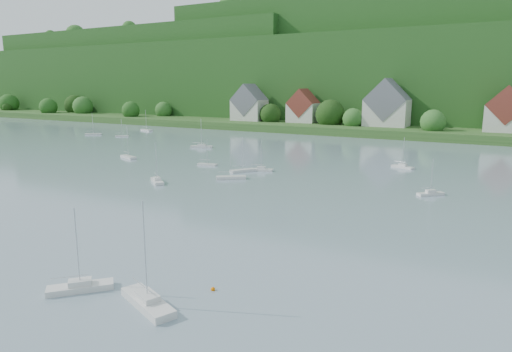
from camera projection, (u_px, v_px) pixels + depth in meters
The scene contains 10 objects.
far_shore_strip at pixel (381, 127), 186.62m from camera, with size 600.00×60.00×3.00m, color #294F1D.
forested_ridge at pixel (416, 76), 240.79m from camera, with size 620.00×181.22×69.89m.
village_building_0 at pixel (249, 106), 200.35m from camera, with size 14.00×10.40×16.00m.
village_building_1 at pixel (303, 109), 190.20m from camera, with size 12.00×9.36×14.00m.
village_building_2 at pixel (387, 107), 172.23m from camera, with size 16.00×11.44×18.00m.
village_building_3 at pixel (506, 113), 151.47m from camera, with size 13.00×10.40×15.50m.
near_sailboat_3 at pixel (80, 286), 41.66m from camera, with size 5.12×5.39×7.85m.
near_sailboat_4 at pixel (148, 301), 38.70m from camera, with size 7.11×4.40×9.31m.
mooring_buoy_2 at pixel (213, 290), 41.80m from camera, with size 0.41×0.41×0.41m, color orange.
far_sailboat_cluster at pixel (326, 161), 110.68m from camera, with size 204.79×78.73×8.71m.
Camera 1 is at (46.88, 11.91, 18.60)m, focal length 31.86 mm.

